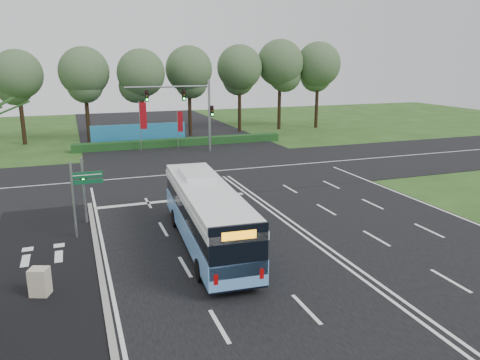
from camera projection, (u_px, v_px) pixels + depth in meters
name	position (u px, v px, depth m)	size (l,w,h in m)	color
ground	(276.00, 216.00, 27.13)	(120.00, 120.00, 0.00)	#254818
road_main	(276.00, 216.00, 27.12)	(20.00, 120.00, 0.04)	black
road_cross	(216.00, 171.00, 38.06)	(120.00, 14.00, 0.05)	black
bike_path	(41.00, 268.00, 20.27)	(5.00, 18.00, 0.06)	black
kerb_strip	(99.00, 260.00, 21.05)	(0.25, 18.00, 0.12)	gray
city_bus	(207.00, 215.00, 22.36)	(3.03, 11.33, 3.22)	#609BE0
pedestrian_signal	(84.00, 188.00, 25.41)	(0.32, 0.43, 3.72)	gray
street_sign	(80.00, 190.00, 23.24)	(1.55, 0.12, 3.97)	gray
utility_cabinet	(40.00, 282.00, 17.81)	(0.69, 0.57, 1.14)	beige
banner_flag_left	(142.00, 119.00, 46.06)	(0.69, 0.29, 4.93)	gray
banner_flag_mid	(180.00, 124.00, 47.60)	(0.55, 0.23, 3.86)	gray
traffic_light_gantry	(191.00, 105.00, 44.72)	(8.41, 0.28, 7.00)	gray
hedge	(181.00, 142.00, 49.35)	(22.00, 1.20, 0.80)	#163D17
blue_hoarding	(139.00, 134.00, 50.14)	(10.00, 0.30, 2.20)	teal
eucalyptus_row	(179.00, 69.00, 54.36)	(47.30, 8.88, 11.44)	black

